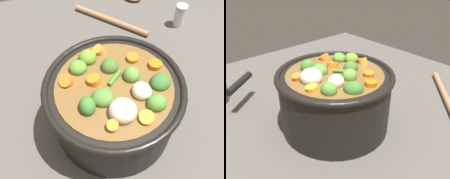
% 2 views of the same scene
% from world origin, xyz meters
% --- Properties ---
extents(ground_plane, '(1.10, 1.10, 0.00)m').
position_xyz_m(ground_plane, '(0.00, 0.00, 0.00)').
color(ground_plane, '#514C47').
extents(cooking_pot, '(0.27, 0.27, 0.17)m').
position_xyz_m(cooking_pot, '(0.00, 0.00, 0.08)').
color(cooking_pot, black).
rests_on(cooking_pot, ground_plane).
extents(wooden_spoon, '(0.24, 0.24, 0.02)m').
position_xyz_m(wooden_spoon, '(-0.37, 0.16, 0.01)').
color(wooden_spoon, '#9A6E4B').
rests_on(wooden_spoon, ground_plane).
extents(salt_shaker, '(0.03, 0.03, 0.07)m').
position_xyz_m(salt_shaker, '(-0.25, 0.30, 0.03)').
color(salt_shaker, silver).
rests_on(salt_shaker, ground_plane).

